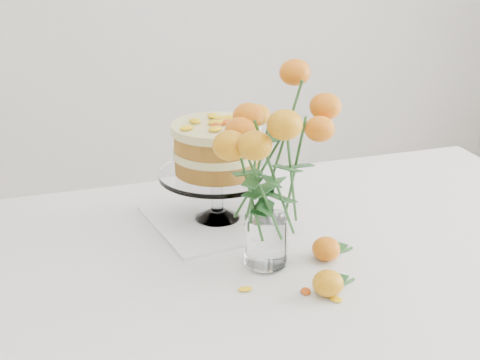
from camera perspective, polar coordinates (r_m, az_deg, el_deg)
The scene contains 9 objects.
table at distance 1.37m, azimuth 3.96°, elevation -9.39°, with size 1.43×0.93×0.76m.
napkin at distance 1.46m, azimuth -1.93°, elevation -3.37°, with size 0.27×0.27×0.01m, color white.
cake_stand at distance 1.40m, azimuth -2.01°, elevation 2.30°, with size 0.25×0.25×0.22m.
rose_vase at distance 1.19m, azimuth 2.37°, elevation 2.89°, with size 0.29×0.29×0.41m.
loose_rose_near at distance 1.20m, azimuth 7.53°, elevation -8.73°, with size 0.09×0.06×0.05m.
loose_rose_far at distance 1.31m, azimuth 7.37°, elevation -5.85°, with size 0.10×0.06×0.05m.
stray_petal_a at distance 1.21m, azimuth 0.45°, elevation -9.30°, with size 0.03×0.02×0.00m, color yellow.
stray_petal_b at distance 1.21m, azimuth 5.62°, elevation -9.45°, with size 0.03×0.02×0.00m, color yellow.
stray_petal_c at distance 1.19m, azimuth 8.18°, elevation -10.05°, with size 0.03×0.02×0.00m, color yellow.
Camera 1 is at (-0.44, -1.08, 1.39)m, focal length 50.00 mm.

